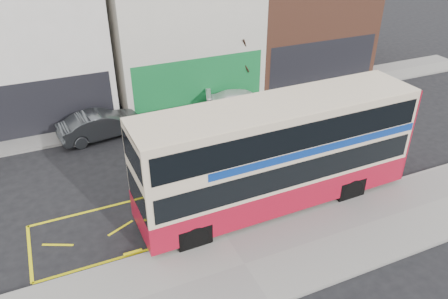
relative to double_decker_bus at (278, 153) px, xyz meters
name	(u,v)px	position (x,y,z in m)	size (l,w,h in m)	color
ground	(219,228)	(-2.90, -0.60, -2.47)	(120.00, 120.00, 0.00)	black
pavement	(244,265)	(-2.90, -2.90, -2.39)	(40.00, 4.00, 0.15)	gray
kerb	(223,232)	(-2.90, -0.98, -2.39)	(40.00, 0.15, 0.15)	gray
far_pavement	(146,116)	(-2.90, 10.40, -2.39)	(50.00, 3.00, 0.15)	gray
road_markings	(204,206)	(-2.90, 1.00, -2.46)	(14.00, 3.40, 0.01)	yellow
terrace_left	(24,22)	(-8.40, 14.39, 2.85)	(8.00, 8.01, 11.80)	white
terrace_green_shop	(176,12)	(0.60, 14.39, 2.60)	(9.00, 8.01, 11.30)	beige
terrace_right	(295,7)	(9.60, 14.39, 2.10)	(9.00, 8.01, 10.30)	brown
double_decker_bus	(278,153)	(0.00, 0.00, 0.00)	(11.80, 2.92, 4.70)	beige
bus_stop_post	(188,208)	(-4.34, -1.21, -0.56)	(0.73, 0.13, 2.92)	black
car_grey	(101,125)	(-5.72, 9.04, -1.72)	(1.58, 4.53, 1.49)	#414549
car_white	(243,102)	(2.78, 8.85, -1.82)	(1.83, 4.50, 1.31)	white
street_tree_right	(240,44)	(3.66, 11.15, 1.03)	(2.38, 2.38, 5.14)	black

